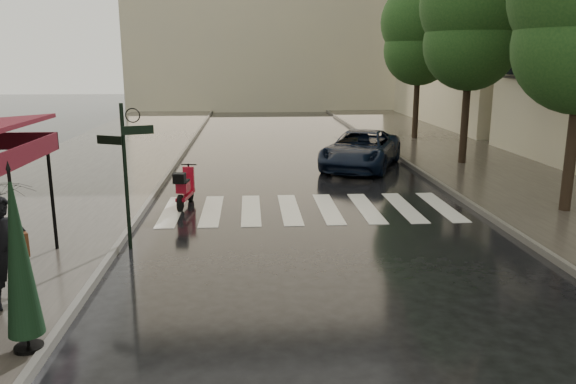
{
  "coord_description": "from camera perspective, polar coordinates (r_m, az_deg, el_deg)",
  "views": [
    {
      "loc": [
        1.39,
        -8.66,
        3.95
      ],
      "look_at": [
        2.13,
        2.12,
        1.4
      ],
      "focal_mm": 35.0,
      "sensor_mm": 36.0,
      "label": 1
    }
  ],
  "objects": [
    {
      "name": "ground",
      "position": [
        9.62,
        -12.13,
        -11.29
      ],
      "size": [
        120.0,
        120.0,
        0.0
      ],
      "primitive_type": "plane",
      "color": "black",
      "rests_on": "ground"
    },
    {
      "name": "sidewalk_near",
      "position": [
        21.83,
        -19.55,
        2.24
      ],
      "size": [
        6.0,
        60.0,
        0.12
      ],
      "primitive_type": "cube",
      "color": "#38332D",
      "rests_on": "ground"
    },
    {
      "name": "sidewalk_far",
      "position": [
        22.82,
        18.98,
        2.73
      ],
      "size": [
        5.5,
        60.0,
        0.12
      ],
      "primitive_type": "cube",
      "color": "#38332D",
      "rests_on": "ground"
    },
    {
      "name": "curb_near",
      "position": [
        21.21,
        -11.59,
        2.48
      ],
      "size": [
        0.12,
        60.0,
        0.16
      ],
      "primitive_type": "cube",
      "color": "#595651",
      "rests_on": "ground"
    },
    {
      "name": "curb_far",
      "position": [
        21.88,
        12.21,
        2.77
      ],
      "size": [
        0.12,
        60.0,
        0.16
      ],
      "primitive_type": "cube",
      "color": "#595651",
      "rests_on": "ground"
    },
    {
      "name": "crosswalk",
      "position": [
        15.27,
        2.14,
        -1.71
      ],
      "size": [
        7.85,
        3.2,
        0.01
      ],
      "color": "silver",
      "rests_on": "ground"
    },
    {
      "name": "signpost",
      "position": [
        12.13,
        -16.2,
        2.69
      ],
      "size": [
        1.17,
        0.29,
        3.1
      ],
      "color": "black",
      "rests_on": "ground"
    },
    {
      "name": "tree_mid",
      "position": [
        22.26,
        18.24,
        16.87
      ],
      "size": [
        3.8,
        3.8,
        8.34
      ],
      "color": "black",
      "rests_on": "sidewalk_far"
    },
    {
      "name": "tree_far",
      "position": [
        28.92,
        13.26,
        15.92
      ],
      "size": [
        3.8,
        3.8,
        8.16
      ],
      "color": "black",
      "rests_on": "sidewalk_far"
    },
    {
      "name": "pedestrian_with_umbrella",
      "position": [
        9.65,
        -27.25,
        -1.12
      ],
      "size": [
        1.5,
        1.5,
        2.53
      ],
      "rotation": [
        0.0,
        0.0,
        0.6
      ],
      "color": "black",
      "rests_on": "sidewalk_near"
    },
    {
      "name": "scooter",
      "position": [
        15.67,
        -10.46,
        0.34
      ],
      "size": [
        0.53,
        1.64,
        1.08
      ],
      "rotation": [
        0.0,
        0.0,
        -0.13
      ],
      "color": "black",
      "rests_on": "ground"
    },
    {
      "name": "parked_car",
      "position": [
        21.15,
        7.42,
        4.31
      ],
      "size": [
        4.12,
        5.52,
        1.39
      ],
      "primitive_type": "imported",
      "rotation": [
        0.0,
        0.0,
        -0.41
      ],
      "color": "black",
      "rests_on": "ground"
    },
    {
      "name": "parasol_back",
      "position": [
        8.16,
        -25.73,
        -5.67
      ],
      "size": [
        0.48,
        0.48,
        2.54
      ],
      "color": "black",
      "rests_on": "sidewalk_near"
    }
  ]
}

